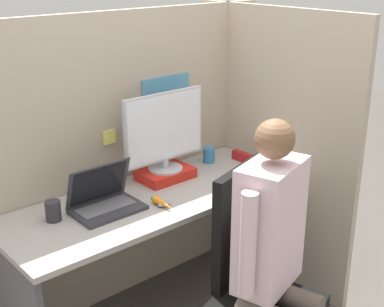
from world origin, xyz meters
TOP-DOWN VIEW (x-y plane):
  - cubicle_panel_back at (0.00, 0.65)m, footprint 2.16×0.05m
  - cubicle_panel_right at (0.86, 0.25)m, footprint 0.04×1.25m
  - desk at (0.00, 0.31)m, footprint 1.66×0.62m
  - paper_box at (0.19, 0.45)m, footprint 0.30×0.21m
  - monitor at (0.19, 0.46)m, footprint 0.53×0.20m
  - laptop at (-0.29, 0.34)m, footprint 0.34×0.23m
  - mouse at (-0.04, 0.18)m, footprint 0.08×0.04m
  - stapler at (0.72, 0.36)m, footprint 0.04×0.15m
  - carrot_toy at (-0.05, 0.17)m, footprint 0.04×0.16m
  - office_chair at (0.11, -0.32)m, footprint 0.57×0.62m
  - person at (0.06, -0.48)m, footprint 0.46×0.48m
  - coffee_mug at (0.55, 0.48)m, footprint 0.07×0.07m
  - pen_cup at (-0.53, 0.40)m, footprint 0.07×0.07m

SIDE VIEW (x-z plane):
  - office_chair at x=0.11m, z-range 0.00..1.02m
  - desk at x=0.00m, z-range 0.20..0.95m
  - person at x=0.06m, z-range 0.09..1.42m
  - mouse at x=-0.04m, z-range 0.75..0.78m
  - carrot_toy at x=-0.05m, z-range 0.75..0.80m
  - stapler at x=0.72m, z-range 0.75..0.81m
  - paper_box at x=0.19m, z-range 0.75..0.81m
  - laptop at x=-0.29m, z-range 0.68..0.92m
  - coffee_mug at x=0.55m, z-range 0.75..0.85m
  - pen_cup at x=-0.53m, z-range 0.75..0.85m
  - cubicle_panel_right at x=0.86m, z-range 0.00..1.69m
  - cubicle_panel_back at x=0.00m, z-range 0.00..1.69m
  - monitor at x=0.19m, z-range 0.82..1.26m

